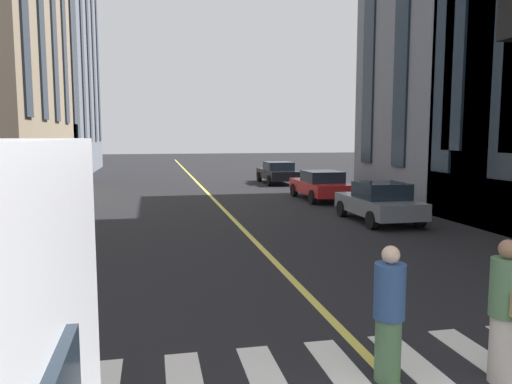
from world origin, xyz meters
name	(u,v)px	position (x,y,z in m)	size (l,w,h in m)	color
lane_centre_line	(216,201)	(20.00, 0.00, 0.00)	(80.00, 0.16, 0.01)	#D8C64C
crosswalk_marking	(388,377)	(2.97, 0.00, 0.01)	(2.40, 7.45, 0.01)	silver
car_grey_mid	(379,202)	(13.36, -4.90, 0.70)	(3.90, 1.89, 1.40)	slate
car_red_far	(321,185)	(19.43, -4.90, 0.70)	(4.40, 1.95, 1.37)	#B21E1E
car_black_oncoming	(278,172)	(27.53, -4.90, 0.70)	(4.40, 1.95, 1.37)	black
pedestrian_near	(389,314)	(2.91, 0.05, 0.85)	(0.38, 0.38, 1.70)	#4C724C
pedestrian_companion	(505,312)	(2.57, -1.31, 0.90)	(0.50, 0.38, 1.78)	beige
building_left_near	(18,55)	(38.66, 12.51, 9.07)	(17.68, 10.14, 18.14)	slate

